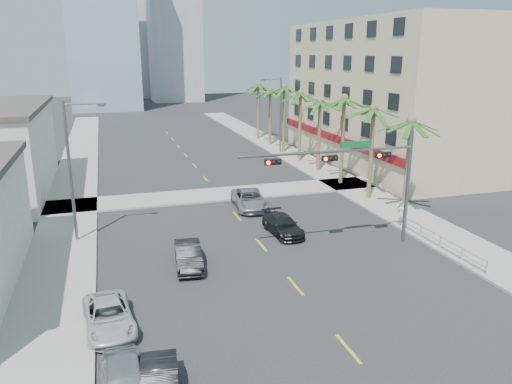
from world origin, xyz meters
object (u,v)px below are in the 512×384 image
traffic_signal_mast (363,168)px  car_parked_far (109,316)px  pedestrian (401,213)px  car_lane_left (188,255)px  car_lane_center (250,199)px  car_lane_right (283,225)px

traffic_signal_mast → car_parked_far: size_ratio=2.53×
car_parked_far → pedestrian: bearing=16.8°
traffic_signal_mast → car_lane_left: size_ratio=2.72×
traffic_signal_mast → pedestrian: bearing=28.7°
car_lane_left → pedestrian: (15.25, 2.33, 0.34)m
car_lane_center → car_lane_right: bearing=-79.8°
car_lane_center → car_lane_left: bearing=-118.3°
pedestrian → car_lane_left: bearing=-7.3°
car_parked_far → traffic_signal_mast: bearing=14.7°
car_lane_center → car_parked_far: bearing=-120.1°
traffic_signal_mast → car_lane_left: (-10.73, 0.14, -4.39)m
traffic_signal_mast → pedestrian: traffic_signal_mast is taller
pedestrian → traffic_signal_mast: bearing=12.7°
car_parked_far → car_lane_left: 7.16m
car_lane_center → car_lane_right: car_lane_center is taller
traffic_signal_mast → car_parked_far: 16.74m
car_lane_center → pedestrian: size_ratio=2.97×
pedestrian → car_parked_far: bearing=5.9°
car_lane_center → pedestrian: 11.48m
traffic_signal_mast → car_lane_center: 11.56m
car_lane_center → pedestrian: pedestrian is taller
car_lane_center → car_lane_right: 6.21m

